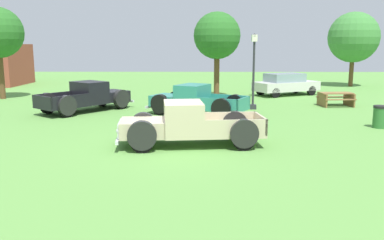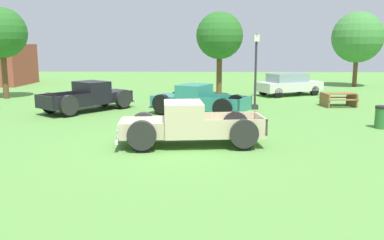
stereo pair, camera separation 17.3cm
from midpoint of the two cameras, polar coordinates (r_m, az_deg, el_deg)
ground_plane at (r=14.27m, az=-2.53°, el=-3.63°), size 80.00×80.00×0.00m
pickup_truck_foreground at (r=14.17m, az=-1.11°, el=-0.69°), size 5.17×2.39×1.53m
pickup_truck_behind_left at (r=20.51m, az=0.38°, el=2.74°), size 5.24×3.80×1.52m
pickup_truck_behind_right at (r=22.53m, az=-13.39°, el=3.19°), size 4.60×5.08×1.56m
sedan_distant_a at (r=29.29m, az=13.44°, el=4.90°), size 4.90×3.69×1.52m
lamp_post_near at (r=22.46m, az=9.07°, el=6.88°), size 0.36×0.36×4.07m
picnic_table at (r=24.87m, az=19.89°, el=2.93°), size 1.92×1.63×0.78m
trash_can at (r=18.96m, az=25.14°, el=0.37°), size 0.59×0.59×0.95m
oak_tree_east at (r=29.31m, az=-24.83°, el=10.91°), size 3.22×3.22×5.84m
oak_tree_west at (r=37.16m, az=22.16°, el=10.59°), size 4.17×4.17×6.17m
oak_tree_center at (r=27.18m, az=4.05°, el=11.57°), size 3.05×3.05×5.59m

